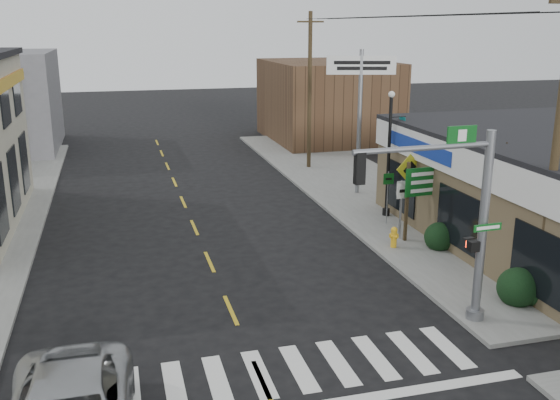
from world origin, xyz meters
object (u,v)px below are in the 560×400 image
object	(u,v)px
fire_hydrant	(394,236)
lamp_post	(391,145)
traffic_signal_pole	(463,208)
bare_tree	(529,152)
dance_center_sign	(361,86)
guide_sign	(425,190)
utility_pole_near	(556,150)
utility_pole_far	(310,89)

from	to	relation	value
fire_hydrant	lamp_post	distance (m)	4.86
traffic_signal_pole	bare_tree	bearing A→B (deg)	35.99
bare_tree	dance_center_sign	bearing A→B (deg)	102.18
traffic_signal_pole	guide_sign	world-z (taller)	traffic_signal_pole
guide_sign	lamp_post	xyz separation A→B (m)	(0.03, 3.23, 1.13)
guide_sign	bare_tree	distance (m)	4.00
traffic_signal_pole	bare_tree	world-z (taller)	traffic_signal_pole
lamp_post	utility_pole_near	distance (m)	9.68
utility_pole_near	fire_hydrant	bearing A→B (deg)	101.33
fire_hydrant	bare_tree	world-z (taller)	bare_tree
bare_tree	guide_sign	bearing A→B (deg)	130.26
dance_center_sign	bare_tree	world-z (taller)	dance_center_sign
guide_sign	utility_pole_far	world-z (taller)	utility_pole_far
guide_sign	lamp_post	size ratio (longest dim) A/B	0.57
dance_center_sign	guide_sign	bearing A→B (deg)	-76.34
utility_pole_far	fire_hydrant	bearing A→B (deg)	-93.48
lamp_post	utility_pole_far	distance (m)	10.08
fire_hydrant	lamp_post	bearing A→B (deg)	68.68
dance_center_sign	bare_tree	xyz separation A→B (m)	(2.12, -9.81, -1.37)
guide_sign	bare_tree	size ratio (longest dim) A/B	0.63
fire_hydrant	dance_center_sign	xyz separation A→B (m)	(1.63, 7.65, 4.73)
traffic_signal_pole	bare_tree	distance (m)	6.04
guide_sign	dance_center_sign	size ratio (longest dim) A/B	0.44
traffic_signal_pole	fire_hydrant	world-z (taller)	traffic_signal_pole
guide_sign	fire_hydrant	size ratio (longest dim) A/B	3.88
fire_hydrant	guide_sign	bearing A→B (deg)	21.03
bare_tree	utility_pole_far	xyz separation A→B (m)	(-2.65, 15.92, 0.66)
guide_sign	bare_tree	world-z (taller)	bare_tree
traffic_signal_pole	fire_hydrant	size ratio (longest dim) A/B	6.97
guide_sign	bare_tree	xyz separation A→B (m)	(2.30, -2.72, 1.83)
lamp_post	dance_center_sign	xyz separation A→B (m)	(0.15, 3.87, 2.07)
fire_hydrant	utility_pole_far	world-z (taller)	utility_pole_far
traffic_signal_pole	utility_pole_near	size ratio (longest dim) A/B	0.60
dance_center_sign	bare_tree	distance (m)	10.13
traffic_signal_pole	guide_sign	size ratio (longest dim) A/B	1.80
fire_hydrant	bare_tree	distance (m)	5.47
traffic_signal_pole	lamp_post	bearing A→B (deg)	73.22
utility_pole_near	lamp_post	bearing A→B (deg)	85.76
fire_hydrant	bare_tree	size ratio (longest dim) A/B	0.16
traffic_signal_pole	bare_tree	xyz separation A→B (m)	(4.70, 3.77, 0.52)
fire_hydrant	dance_center_sign	world-z (taller)	dance_center_sign
lamp_post	utility_pole_far	size ratio (longest dim) A/B	0.61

